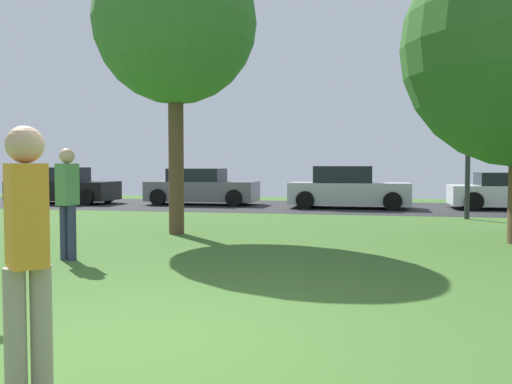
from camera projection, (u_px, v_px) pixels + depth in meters
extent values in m
plane|color=#3D6628|center=(149.00, 339.00, 4.90)|extent=(44.00, 44.00, 0.00)
cube|color=#28282B|center=(320.00, 207.00, 20.53)|extent=(44.00, 6.40, 0.01)
cylinder|color=brown|center=(176.00, 158.00, 12.36)|extent=(0.34, 0.34, 3.39)
sphere|color=#38702D|center=(175.00, 22.00, 12.21)|extent=(3.61, 3.61, 3.61)
cylinder|color=gray|center=(15.00, 336.00, 3.55)|extent=(0.14, 0.14, 0.89)
cylinder|color=gray|center=(41.00, 332.00, 3.63)|extent=(0.14, 0.14, 0.89)
cube|color=orange|center=(26.00, 215.00, 3.55)|extent=(0.38, 0.38, 0.67)
sphere|color=tan|center=(25.00, 145.00, 3.53)|extent=(0.24, 0.24, 0.24)
cylinder|color=#2D334C|center=(64.00, 232.00, 9.01)|extent=(0.14, 0.14, 0.90)
cylinder|color=#2D334C|center=(72.00, 233.00, 8.94)|extent=(0.14, 0.14, 0.90)
cube|color=#51894C|center=(67.00, 184.00, 8.94)|extent=(0.29, 0.36, 0.67)
sphere|color=tan|center=(67.00, 156.00, 8.92)|extent=(0.24, 0.24, 0.24)
cube|color=black|center=(63.00, 191.00, 22.40)|extent=(4.26, 1.80, 0.74)
cube|color=black|center=(58.00, 174.00, 22.41)|extent=(2.04, 1.58, 0.57)
cylinder|color=black|center=(108.00, 195.00, 22.98)|extent=(0.64, 0.22, 0.64)
cylinder|color=black|center=(86.00, 197.00, 21.22)|extent=(0.64, 0.22, 0.64)
cylinder|color=black|center=(43.00, 194.00, 23.59)|extent=(0.64, 0.22, 0.64)
cylinder|color=black|center=(17.00, 196.00, 21.83)|extent=(0.64, 0.22, 0.64)
cube|color=slate|center=(202.00, 191.00, 21.71)|extent=(4.29, 1.71, 0.76)
cube|color=black|center=(197.00, 175.00, 21.72)|extent=(2.06, 1.51, 0.51)
cylinder|color=black|center=(244.00, 196.00, 22.25)|extent=(0.64, 0.22, 0.64)
cylinder|color=black|center=(234.00, 198.00, 20.58)|extent=(0.64, 0.22, 0.64)
cylinder|color=black|center=(174.00, 195.00, 22.87)|extent=(0.64, 0.22, 0.64)
cylinder|color=black|center=(158.00, 197.00, 21.19)|extent=(0.64, 0.22, 0.64)
cube|color=#B7B7BC|center=(349.00, 193.00, 19.93)|extent=(4.25, 1.80, 0.77)
cube|color=black|center=(343.00, 174.00, 19.94)|extent=(2.04, 1.59, 0.59)
cylinder|color=black|center=(391.00, 198.00, 20.52)|extent=(0.64, 0.22, 0.64)
cylinder|color=black|center=(392.00, 201.00, 18.76)|extent=(0.64, 0.22, 0.64)
cylinder|color=black|center=(311.00, 197.00, 21.13)|extent=(0.64, 0.22, 0.64)
cylinder|color=black|center=(305.00, 200.00, 19.37)|extent=(0.64, 0.22, 0.64)
cube|color=black|center=(509.00, 179.00, 19.36)|extent=(2.11, 1.65, 0.46)
cylinder|color=black|center=(465.00, 198.00, 20.58)|extent=(0.64, 0.22, 0.64)
cylinder|color=black|center=(474.00, 201.00, 18.75)|extent=(0.64, 0.22, 0.64)
cylinder|color=#2D2D33|center=(468.00, 141.00, 15.77)|extent=(0.14, 0.14, 4.50)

